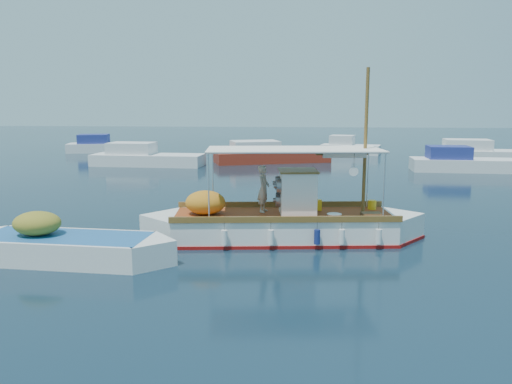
{
  "coord_description": "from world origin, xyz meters",
  "views": [
    {
      "loc": [
        0.37,
        -15.57,
        4.21
      ],
      "look_at": [
        -1.09,
        0.0,
        1.47
      ],
      "focal_mm": 35.0,
      "sensor_mm": 36.0,
      "label": 1
    }
  ],
  "objects": [
    {
      "name": "fishing_caique",
      "position": [
        -0.26,
        -0.22,
        0.48
      ],
      "size": [
        8.96,
        3.14,
        5.5
      ],
      "rotation": [
        0.0,
        0.0,
        0.12
      ],
      "color": "white",
      "rests_on": "ground"
    },
    {
      "name": "bg_boat_ne",
      "position": [
        10.43,
        17.23,
        0.49
      ],
      "size": [
        6.53,
        2.48,
        1.8
      ],
      "rotation": [
        0.0,
        0.0,
        -0.04
      ],
      "color": "silver",
      "rests_on": "ground"
    },
    {
      "name": "ground",
      "position": [
        0.0,
        0.0,
        0.0
      ],
      "size": [
        160.0,
        160.0,
        0.0
      ],
      "primitive_type": "plane",
      "color": "black",
      "rests_on": "ground"
    },
    {
      "name": "bg_boat_e",
      "position": [
        13.84,
        23.71,
        0.49
      ],
      "size": [
        8.47,
        3.43,
        1.8
      ],
      "rotation": [
        0.0,
        0.0,
        -0.1
      ],
      "color": "silver",
      "rests_on": "ground"
    },
    {
      "name": "bg_boat_n",
      "position": [
        -2.17,
        21.11,
        0.49
      ],
      "size": [
        8.83,
        5.37,
        1.8
      ],
      "rotation": [
        0.0,
        0.0,
        0.33
      ],
      "color": "maroon",
      "rests_on": "ground"
    },
    {
      "name": "bg_boat_far_n",
      "position": [
        4.33,
        27.96,
        0.49
      ],
      "size": [
        5.28,
        3.18,
        1.8
      ],
      "rotation": [
        0.0,
        0.0,
        -0.25
      ],
      "color": "silver",
      "rests_on": "ground"
    },
    {
      "name": "bg_boat_far_w",
      "position": [
        -17.48,
        27.66,
        0.49
      ],
      "size": [
        6.75,
        3.73,
        1.8
      ],
      "rotation": [
        0.0,
        0.0,
        0.23
      ],
      "color": "silver",
      "rests_on": "ground"
    },
    {
      "name": "bg_boat_nw",
      "position": [
        -10.62,
        18.26,
        0.49
      ],
      "size": [
        7.83,
        2.77,
        1.8
      ],
      "rotation": [
        0.0,
        0.0,
        -0.05
      ],
      "color": "silver",
      "rests_on": "ground"
    },
    {
      "name": "dinghy",
      "position": [
        -6.1,
        -2.98,
        0.32
      ],
      "size": [
        6.31,
        2.03,
        1.54
      ],
      "rotation": [
        0.0,
        0.0,
        -0.06
      ],
      "color": "white",
      "rests_on": "ground"
    }
  ]
}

